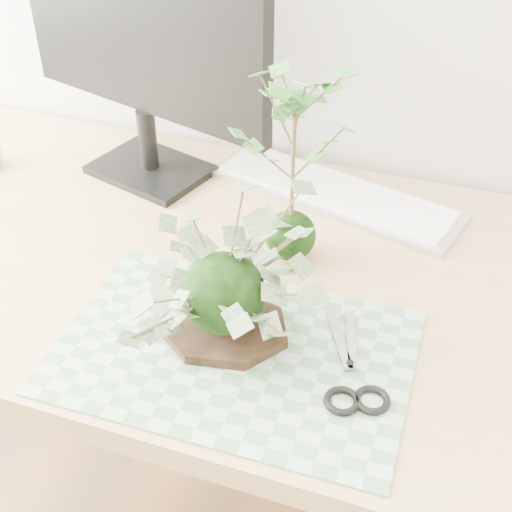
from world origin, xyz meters
name	(u,v)px	position (x,y,z in m)	size (l,w,h in m)	color
desk	(276,317)	(0.00, 1.23, 0.65)	(1.60, 0.70, 0.74)	tan
cutting_mat	(234,352)	(0.00, 1.05, 0.74)	(0.47, 0.31, 0.00)	#59875D
stone_dish	(225,328)	(-0.02, 1.08, 0.75)	(0.18, 0.18, 0.01)	black
ivy_kokedama	(222,262)	(-0.02, 1.08, 0.87)	(0.39, 0.39, 0.22)	black
maple_kokedama	(295,123)	(0.01, 1.28, 0.97)	(0.20, 0.20, 0.33)	black
keyboard	(334,193)	(0.03, 1.47, 0.75)	(0.48, 0.25, 0.02)	#BDBDBE
monitor	(139,34)	(-0.31, 1.45, 1.00)	(0.50, 0.20, 0.45)	black
scissors	(346,385)	(0.16, 1.04, 0.75)	(0.10, 0.19, 0.01)	gray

